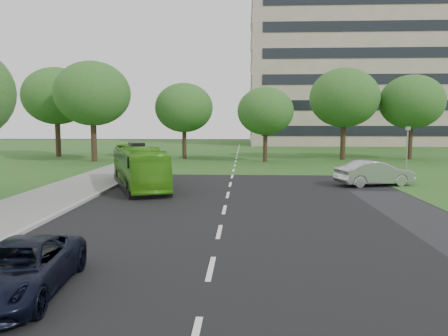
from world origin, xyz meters
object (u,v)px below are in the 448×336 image
(tree_park_b, at_px, (184,108))
(tree_park_a, at_px, (92,94))
(tree_park_d, at_px, (344,98))
(bus, at_px, (139,167))
(suv, at_px, (18,269))
(office_building, at_px, (364,73))
(tree_park_f, at_px, (56,96))
(tree_park_c, at_px, (266,111))
(sedan, at_px, (374,173))
(tree_park_e, at_px, (412,102))
(camera_pole, at_px, (407,144))

(tree_park_b, bearing_deg, tree_park_a, -157.36)
(tree_park_d, relative_size, bus, 1.04)
(tree_park_d, xyz_separation_m, suv, (-15.55, -36.75, -5.81))
(bus, relative_size, suv, 2.02)
(office_building, relative_size, tree_park_f, 4.00)
(tree_park_c, xyz_separation_m, suv, (-7.28, -33.82, -4.38))
(tree_park_b, height_order, sedan, tree_park_b)
(tree_park_b, distance_m, sedan, 24.38)
(office_building, distance_m, tree_park_e, 33.42)
(office_building, bearing_deg, tree_park_e, -96.30)
(suv, distance_m, camera_pole, 28.95)
(office_building, height_order, camera_pole, office_building)
(bus, bearing_deg, tree_park_b, 68.11)
(suv, bearing_deg, tree_park_f, 107.77)
(tree_park_b, xyz_separation_m, tree_park_e, (23.93, 0.43, 0.57))
(tree_park_d, relative_size, sedan, 1.97)
(tree_park_d, bearing_deg, camera_pole, -82.89)
(office_building, distance_m, tree_park_a, 51.75)
(bus, bearing_deg, camera_pole, -2.05)
(sedan, height_order, camera_pole, camera_pole)
(tree_park_b, distance_m, camera_pole, 23.24)
(bus, bearing_deg, sedan, -16.13)
(suv, relative_size, camera_pole, 1.24)
(bus, height_order, sedan, bus)
(tree_park_e, relative_size, tree_park_f, 0.88)
(tree_park_a, relative_size, bus, 1.09)
(tree_park_a, bearing_deg, camera_pole, -20.59)
(tree_park_f, relative_size, camera_pole, 2.76)
(bus, bearing_deg, office_building, 40.74)
(tree_park_a, distance_m, tree_park_d, 25.60)
(tree_park_b, bearing_deg, tree_park_c, -20.16)
(tree_park_d, bearing_deg, tree_park_f, 175.79)
(tree_park_a, bearing_deg, tree_park_e, 7.03)
(bus, height_order, suv, bus)
(sedan, bearing_deg, tree_park_b, 21.46)
(tree_park_c, bearing_deg, camera_pole, -46.86)
(tree_park_a, bearing_deg, tree_park_f, 137.06)
(tree_park_b, distance_m, suv, 37.28)
(office_building, xyz_separation_m, camera_pole, (-9.05, -46.77, -10.15))
(tree_park_e, bearing_deg, tree_park_c, -167.02)
(tree_park_c, distance_m, tree_park_f, 23.90)
(tree_park_a, distance_m, tree_park_b, 9.40)
(tree_park_b, distance_m, tree_park_d, 16.81)
(office_building, distance_m, tree_park_f, 52.65)
(tree_park_c, distance_m, sedan, 17.48)
(tree_park_c, relative_size, tree_park_e, 0.83)
(camera_pole, bearing_deg, bus, -149.61)
(tree_park_f, bearing_deg, suv, -67.77)
(office_building, distance_m, suv, 75.67)
(tree_park_c, relative_size, suv, 1.64)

